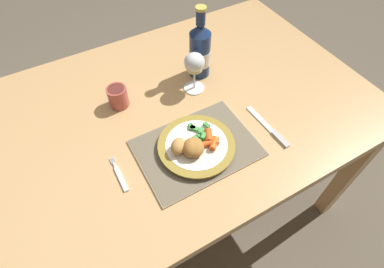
{
  "coord_description": "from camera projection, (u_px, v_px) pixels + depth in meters",
  "views": [
    {
      "loc": [
        -0.26,
        -0.65,
        1.5
      ],
      "look_at": [
        0.01,
        -0.16,
        0.78
      ],
      "focal_mm": 28.0,
      "sensor_mm": 36.0,
      "label": 1
    }
  ],
  "objects": [
    {
      "name": "fork",
      "position": [
        120.0,
        176.0,
        0.87
      ],
      "size": [
        0.02,
        0.13,
        0.01
      ],
      "color": "silver",
      "rests_on": "dining_table"
    },
    {
      "name": "table_knife",
      "position": [
        271.0,
        130.0,
        0.97
      ],
      "size": [
        0.02,
        0.2,
        0.01
      ],
      "color": "silver",
      "rests_on": "dining_table"
    },
    {
      "name": "dining_table",
      "position": [
        167.0,
        126.0,
        1.1
      ],
      "size": [
        1.46,
        0.92,
        0.74
      ],
      "color": "tan",
      "rests_on": "ground"
    },
    {
      "name": "placemat",
      "position": [
        197.0,
        148.0,
        0.93
      ],
      "size": [
        0.36,
        0.26,
        0.01
      ],
      "color": "gray",
      "rests_on": "dining_table"
    },
    {
      "name": "green_beans_pile",
      "position": [
        200.0,
        133.0,
        0.93
      ],
      "size": [
        0.08,
        0.09,
        0.02
      ],
      "color": "#4CA84C",
      "rests_on": "dinner_plate"
    },
    {
      "name": "breaded_croquettes",
      "position": [
        189.0,
        147.0,
        0.88
      ],
      "size": [
        0.11,
        0.1,
        0.05
      ],
      "color": "tan",
      "rests_on": "dinner_plate"
    },
    {
      "name": "glazed_carrots",
      "position": [
        211.0,
        140.0,
        0.91
      ],
      "size": [
        0.06,
        0.08,
        0.02
      ],
      "color": "#CC5119",
      "rests_on": "dinner_plate"
    },
    {
      "name": "wine_glass",
      "position": [
        194.0,
        65.0,
        1.01
      ],
      "size": [
        0.08,
        0.08,
        0.15
      ],
      "color": "silver",
      "rests_on": "dining_table"
    },
    {
      "name": "ground_plane",
      "position": [
        175.0,
        203.0,
        1.61
      ],
      "size": [
        6.0,
        6.0,
        0.0
      ],
      "primitive_type": "plane",
      "color": "brown"
    },
    {
      "name": "bottle",
      "position": [
        200.0,
        51.0,
        1.07
      ],
      "size": [
        0.08,
        0.08,
        0.27
      ],
      "color": "navy",
      "rests_on": "dining_table"
    },
    {
      "name": "drinking_cup",
      "position": [
        118.0,
        96.0,
        1.02
      ],
      "size": [
        0.07,
        0.07,
        0.07
      ],
      "color": "#B24C42",
      "rests_on": "dining_table"
    },
    {
      "name": "dinner_plate",
      "position": [
        196.0,
        146.0,
        0.92
      ],
      "size": [
        0.24,
        0.24,
        0.02
      ],
      "color": "white",
      "rests_on": "placemat"
    }
  ]
}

